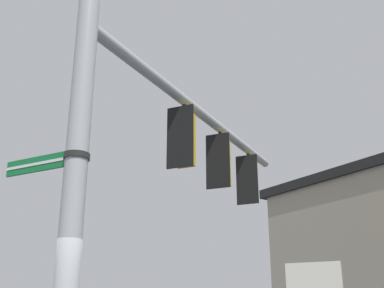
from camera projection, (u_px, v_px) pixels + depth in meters
signal_pole at (73, 199)px, 6.49m from camera, size 0.31×0.31×6.03m
mast_arm at (203, 115)px, 10.51m from camera, size 0.73×7.52×0.20m
traffic_light_nearest_pole at (184, 139)px, 9.58m from camera, size 0.54×0.49×1.31m
traffic_light_mid_inner at (221, 163)px, 10.96m from camera, size 0.54×0.49×1.31m
traffic_light_mid_outer at (249, 181)px, 12.34m from camera, size 0.54×0.49×1.31m
street_name_sign at (59, 160)px, 6.83m from camera, size 1.45×0.35×0.22m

